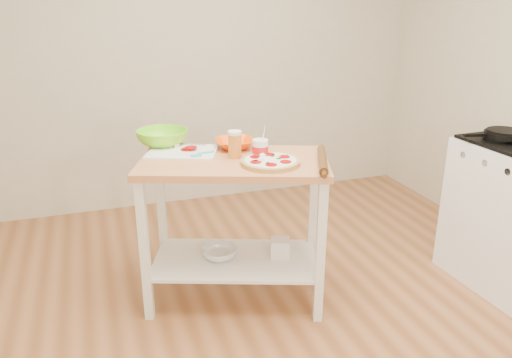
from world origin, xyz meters
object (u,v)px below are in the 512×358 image
Objects in this scene: rolling_pin at (322,160)px; cutting_board at (182,151)px; prep_island at (234,201)px; skillet at (504,134)px; shelf_glass_bowl at (220,253)px; knife at (179,143)px; shelf_bin at (280,248)px; pizza at (270,161)px; yogurt_tub at (260,149)px; green_bowl at (162,138)px; beer_pint at (235,144)px; spatula at (201,154)px; orange_bowl at (235,144)px.

cutting_board is at bearing 145.42° from rolling_pin.
skillet is at bearing -9.21° from prep_island.
rolling_pin is 1.96× the size of shelf_glass_bowl.
knife is 2.25× the size of shelf_bin.
prep_island is 3.66× the size of pizza.
yogurt_tub is 0.71m from shelf_glass_bowl.
green_bowl is at bearing 136.68° from cutting_board.
prep_island is 0.52m from knife.
shelf_glass_bowl is (0.16, -0.33, -0.62)m from knife.
beer_pint is at bearing 161.17° from shelf_bin.
prep_island is at bearing 138.12° from pizza.
spatula is at bearing 134.06° from shelf_glass_bowl.
spatula is 0.94× the size of beer_pint.
green_bowl is 2.79× the size of shelf_bin.
prep_island is 0.43m from shelf_bin.
spatula is 0.35m from yogurt_tub.
yogurt_tub reaches higher than beer_pint.
pizza is 0.56m from cutting_board.
beer_pint is 0.72m from shelf_bin.
orange_bowl is (0.32, -0.01, 0.02)m from cutting_board.
beer_pint reaches higher than spatula.
cutting_board is 2.44× the size of yogurt_tub.
yogurt_tub reaches higher than knife.
knife reaches higher than spatula.
pizza reaches higher than shelf_bin.
knife reaches higher than prep_island.
spatula is 0.70m from rolling_pin.
orange_bowl is at bearing 15.94° from spatula.
shelf_bin is (0.11, 0.09, -0.60)m from pizza.
skillet is 2.02m from knife.
green_bowl is at bearing 137.56° from yogurt_tub.
prep_island is at bearing 150.38° from rolling_pin.
cutting_board is 0.66m from shelf_glass_bowl.
orange_bowl is at bearing -26.23° from green_bowl.
orange_bowl is 2.08× the size of shelf_bin.
yogurt_tub is (0.49, -0.45, 0.01)m from green_bowl.
orange_bowl reaches higher than pizza.
cutting_board is 0.14m from knife.
orange_bowl reaches higher than spatula.
cutting_board is 3.07× the size of beer_pint.
orange_bowl is at bearing 108.11° from yogurt_tub.
shelf_glass_bowl is (-0.24, 0.07, -0.66)m from yogurt_tub.
green_bowl is (-0.41, 0.20, 0.02)m from orange_bowl.
yogurt_tub reaches higher than shelf_bin.
spatula reaches higher than prep_island.
green_bowl reaches higher than skillet.
pizza is 2.10× the size of beer_pint.
green_bowl reaches higher than spatula.
beer_pint is (0.27, -0.20, 0.07)m from cutting_board.
pizza is at bearing -35.78° from shelf_glass_bowl.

